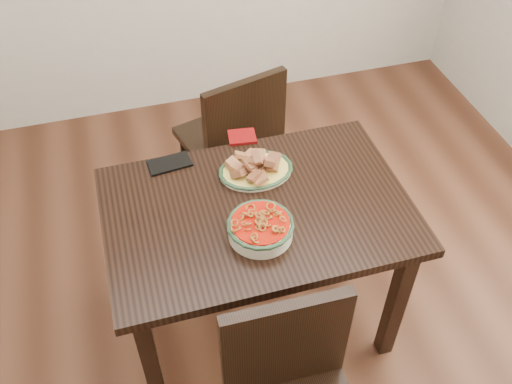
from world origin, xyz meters
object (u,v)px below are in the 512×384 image
object	(u,v)px
noodle_bowl	(260,226)
smartphone	(169,163)
dining_table	(257,226)
fish_plate	(256,164)
chair_far	(235,137)

from	to	relation	value
noodle_bowl	smartphone	xyz separation A→B (m)	(-0.25, 0.46, -0.04)
dining_table	noodle_bowl	distance (m)	0.20
fish_plate	smartphone	xyz separation A→B (m)	(-0.32, 0.14, -0.04)
dining_table	smartphone	bearing A→B (deg)	130.20
chair_far	noodle_bowl	xyz separation A→B (m)	(-0.12, -0.85, 0.29)
chair_far	smartphone	distance (m)	0.59
fish_plate	noodle_bowl	distance (m)	0.33
chair_far	fish_plate	xyz separation A→B (m)	(-0.04, -0.53, 0.30)
noodle_bowl	smartphone	world-z (taller)	noodle_bowl
chair_far	smartphone	world-z (taller)	chair_far
smartphone	fish_plate	bearing A→B (deg)	-30.36
noodle_bowl	chair_far	bearing A→B (deg)	82.08
dining_table	fish_plate	bearing A→B (deg)	75.85
fish_plate	chair_far	bearing A→B (deg)	85.27
fish_plate	noodle_bowl	size ratio (longest dim) A/B	1.20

